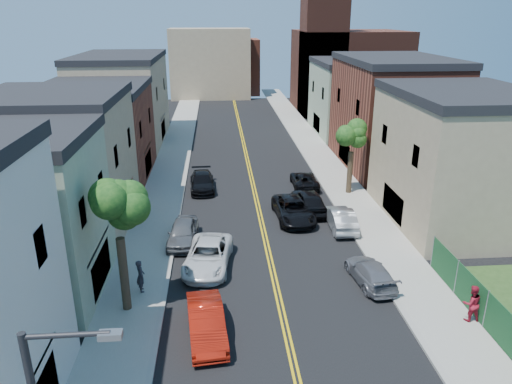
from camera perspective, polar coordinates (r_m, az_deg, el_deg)
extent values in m
cube|color=gray|center=(50.07, -10.04, 3.35)|extent=(3.20, 100.00, 0.15)
cube|color=gray|center=(51.01, 7.94, 3.79)|extent=(3.20, 100.00, 0.15)
cube|color=gray|center=(49.93, -8.04, 3.42)|extent=(0.30, 100.00, 0.15)
cube|color=gray|center=(50.67, 6.00, 3.76)|extent=(0.30, 100.00, 0.15)
cube|color=gray|center=(28.04, -27.34, -3.28)|extent=(9.00, 8.00, 8.50)
cube|color=#998466|center=(35.91, -22.25, 2.77)|extent=(9.00, 10.00, 9.00)
cube|color=brown|center=(46.27, -18.34, 6.28)|extent=(9.00, 12.00, 8.00)
cube|color=#998466|center=(59.55, -15.44, 10.24)|extent=(9.00, 16.00, 9.50)
cube|color=#998466|center=(37.34, 22.73, 3.34)|extent=(9.00, 12.00, 9.00)
cube|color=brown|center=(49.69, 15.68, 8.65)|extent=(9.00, 14.00, 10.00)
cube|color=gray|center=(62.94, 11.32, 10.62)|extent=(9.00, 12.00, 8.50)
cube|color=#4C2319|center=(78.92, 10.79, 13.82)|extent=(16.00, 14.00, 12.00)
cube|color=#4C2319|center=(73.48, 7.94, 17.44)|extent=(6.00, 6.00, 22.00)
cube|color=#998466|center=(90.13, -5.41, 14.84)|extent=(14.00, 8.00, 12.00)
cube|color=brown|center=(94.25, -2.86, 14.52)|extent=(10.00, 8.00, 10.00)
cube|color=#143F1E|center=(25.10, 27.12, -14.17)|extent=(0.04, 15.00, 1.90)
cylinder|color=#332719|center=(25.41, -15.29, -9.31)|extent=(0.44, 0.44, 3.96)
sphere|color=#0E3610|center=(23.64, -16.25, -0.14)|extent=(5.20, 5.20, 5.20)
sphere|color=#0E3610|center=(22.85, -15.40, 2.00)|extent=(3.90, 3.90, 3.90)
sphere|color=#0E3610|center=(24.40, -17.10, -0.89)|extent=(3.64, 3.64, 3.64)
cylinder|color=#332719|center=(41.21, 10.98, 2.28)|extent=(0.44, 0.44, 3.52)
sphere|color=#0E3610|center=(40.24, 11.33, 7.35)|extent=(4.40, 4.40, 4.40)
sphere|color=#0E3610|center=(39.87, 12.16, 8.47)|extent=(3.30, 3.30, 3.30)
sphere|color=#0E3610|center=(40.64, 10.52, 6.89)|extent=(3.08, 3.08, 3.08)
cylinder|color=black|center=(11.26, -21.44, -15.42)|extent=(1.80, 0.12, 0.12)
cube|color=slate|center=(11.06, -16.77, -15.82)|extent=(0.50, 0.25, 0.15)
imported|color=#AA190B|center=(23.59, -5.87, -15.04)|extent=(2.12, 4.84, 1.55)
imported|color=silver|center=(29.33, -5.66, -7.47)|extent=(3.27, 5.81, 1.53)
imported|color=#525559|center=(32.48, -8.60, -4.74)|extent=(2.13, 4.62, 1.53)
imported|color=black|center=(42.07, -6.36, 1.20)|extent=(2.27, 5.09, 1.45)
imported|color=slate|center=(28.42, 13.32, -9.21)|extent=(2.29, 4.60, 1.28)
imported|color=black|center=(37.43, 6.19, -1.01)|extent=(2.41, 5.19, 1.72)
imported|color=#929498|center=(34.81, 9.95, -3.08)|extent=(1.69, 4.63, 1.51)
imported|color=black|center=(42.72, 5.72, 1.41)|extent=(2.22, 4.67, 1.29)
imported|color=black|center=(35.85, 4.43, -2.09)|extent=(2.86, 5.69, 1.54)
imported|color=#26262E|center=(27.21, -13.45, -9.59)|extent=(0.62, 0.78, 1.85)
imported|color=maroon|center=(26.39, 24.05, -11.87)|extent=(0.94, 0.74, 1.91)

